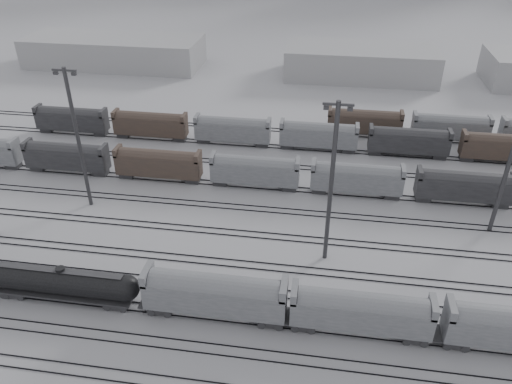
# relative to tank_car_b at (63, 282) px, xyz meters

# --- Properties ---
(ground) EXTENTS (900.00, 900.00, 0.00)m
(ground) POSITION_rel_tank_car_b_xyz_m (27.80, -1.00, -2.78)
(ground) COLOR #ADADB2
(ground) RESTS_ON ground
(tracks) EXTENTS (220.00, 71.50, 0.16)m
(tracks) POSITION_rel_tank_car_b_xyz_m (27.80, 16.50, -2.70)
(tracks) COLOR black
(tracks) RESTS_ON ground
(tank_car_b) EXTENTS (19.43, 3.24, 4.80)m
(tank_car_b) POSITION_rel_tank_car_b_xyz_m (0.00, 0.00, 0.00)
(tank_car_b) COLOR black
(tank_car_b) RESTS_ON ground
(hopper_car_a) EXTENTS (16.85, 3.35, 6.02)m
(hopper_car_a) POSITION_rel_tank_car_b_xyz_m (18.97, -0.00, 0.94)
(hopper_car_a) COLOR black
(hopper_car_a) RESTS_ON ground
(hopper_car_b) EXTENTS (15.82, 3.14, 5.66)m
(hopper_car_b) POSITION_rel_tank_car_b_xyz_m (35.74, 0.00, 0.72)
(hopper_car_b) COLOR black
(hopper_car_b) RESTS_ON ground
(light_mast_b) EXTENTS (3.63, 0.58, 22.70)m
(light_mast_b) POSITION_rel_tank_car_b_xyz_m (-6.65, 21.26, 9.26)
(light_mast_b) COLOR #363639
(light_mast_b) RESTS_ON ground
(light_mast_c) EXTENTS (3.68, 0.59, 22.97)m
(light_mast_c) POSITION_rel_tank_car_b_xyz_m (31.43, 13.29, 9.41)
(light_mast_c) COLOR #363639
(light_mast_c) RESTS_ON ground
(light_mast_d) EXTENTS (3.96, 0.63, 24.74)m
(light_mast_d) POSITION_rel_tank_car_b_xyz_m (55.66, 23.61, 10.35)
(light_mast_d) COLOR #363639
(light_mast_d) RESTS_ON ground
(bg_string_near) EXTENTS (151.00, 3.00, 5.60)m
(bg_string_near) POSITION_rel_tank_car_b_xyz_m (35.80, 31.00, 0.02)
(bg_string_near) COLOR slate
(bg_string_near) RESTS_ON ground
(bg_string_mid) EXTENTS (151.00, 3.00, 5.60)m
(bg_string_mid) POSITION_rel_tank_car_b_xyz_m (45.80, 47.00, 0.02)
(bg_string_mid) COLOR black
(bg_string_mid) RESTS_ON ground
(bg_string_far) EXTENTS (66.00, 3.00, 5.60)m
(bg_string_far) POSITION_rel_tank_car_b_xyz_m (63.30, 55.00, 0.02)
(bg_string_far) COLOR #43342A
(bg_string_far) RESTS_ON ground
(warehouse_left) EXTENTS (50.00, 18.00, 8.00)m
(warehouse_left) POSITION_rel_tank_car_b_xyz_m (-32.20, 94.00, 1.22)
(warehouse_left) COLOR #959698
(warehouse_left) RESTS_ON ground
(warehouse_mid) EXTENTS (40.00, 18.00, 8.00)m
(warehouse_mid) POSITION_rel_tank_car_b_xyz_m (37.80, 94.00, 1.22)
(warehouse_mid) COLOR #959698
(warehouse_mid) RESTS_ON ground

